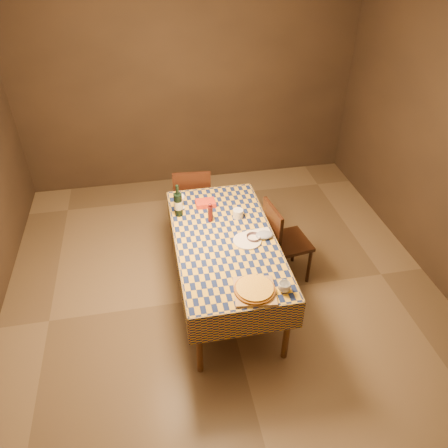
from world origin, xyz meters
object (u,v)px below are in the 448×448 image
object	(u,v)px
white_plate	(247,241)
cutting_board	(255,291)
wine_bottle	(178,204)
bowl	(253,238)
dining_table	(225,245)
chair_right	(281,238)
chair_far	(192,198)
pizza	(255,289)

from	to	relation	value
white_plate	cutting_board	bearing A→B (deg)	-98.21
white_plate	wine_bottle	bearing A→B (deg)	136.33
bowl	wine_bottle	distance (m)	0.84
dining_table	bowl	world-z (taller)	bowl
wine_bottle	chair_right	size ratio (longest dim) A/B	0.37
chair_far	pizza	bearing A→B (deg)	-81.69
pizza	chair_far	distance (m)	1.90
cutting_board	bowl	size ratio (longest dim) A/B	2.53
bowl	dining_table	bearing A→B (deg)	165.36
chair_far	white_plate	bearing A→B (deg)	-73.16
bowl	white_plate	size ratio (longest dim) A/B	0.50
cutting_board	chair_far	distance (m)	1.89
chair_right	white_plate	bearing A→B (deg)	-147.10
pizza	chair_far	size ratio (longest dim) A/B	0.39
dining_table	wine_bottle	bearing A→B (deg)	129.43
pizza	chair_right	xyz separation A→B (m)	(0.53, 0.93, -0.28)
bowl	chair_far	distance (m)	1.29
white_plate	chair_right	xyz separation A→B (m)	(0.43, 0.28, -0.25)
cutting_board	wine_bottle	size ratio (longest dim) A/B	0.96
dining_table	wine_bottle	world-z (taller)	wine_bottle
dining_table	chair_far	world-z (taller)	chair_far
white_plate	chair_right	size ratio (longest dim) A/B	0.28
wine_bottle	dining_table	bearing A→B (deg)	-50.57
pizza	chair_right	world-z (taller)	chair_right
pizza	cutting_board	bearing A→B (deg)	97.13
chair_right	cutting_board	bearing A→B (deg)	-119.56
chair_right	chair_far	bearing A→B (deg)	130.87
dining_table	white_plate	size ratio (longest dim) A/B	7.03
white_plate	chair_far	size ratio (longest dim) A/B	0.28
wine_bottle	chair_right	xyz separation A→B (m)	(1.01, -0.27, -0.38)
dining_table	chair_right	distance (m)	0.68
cutting_board	white_plate	world-z (taller)	cutting_board
bowl	chair_right	bearing A→B (deg)	35.38
wine_bottle	chair_far	distance (m)	0.78
pizza	wine_bottle	bearing A→B (deg)	111.87
cutting_board	chair_right	world-z (taller)	chair_right
pizza	chair_far	world-z (taller)	chair_far
cutting_board	pizza	bearing A→B (deg)	-82.87
dining_table	chair_right	world-z (taller)	chair_right
dining_table	wine_bottle	xyz separation A→B (m)	(-0.38, 0.46, 0.21)
dining_table	wine_bottle	size ratio (longest dim) A/B	5.34
dining_table	bowl	bearing A→B (deg)	-14.64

